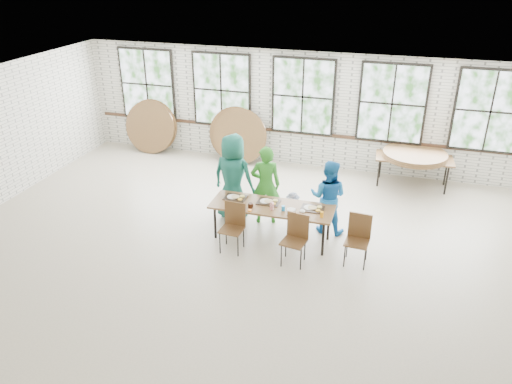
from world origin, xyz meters
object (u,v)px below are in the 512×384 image
Objects in this scene: dining_table at (272,208)px; storage_table at (414,160)px; chair_near_left at (234,222)px; chair_near_right at (296,235)px.

dining_table is 4.30m from storage_table.
chair_near_left reaches higher than dining_table.
chair_near_right reaches higher than storage_table.
storage_table is at bearing 52.09° from dining_table.
chair_near_left is 1.23m from chair_near_right.
chair_near_right is 4.51m from storage_table.
chair_near_left is 0.52× the size of storage_table.
chair_near_right is 0.52× the size of storage_table.
chair_near_right is (1.23, -0.09, 0.00)m from chair_near_left.
dining_table is 1.31× the size of storage_table.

